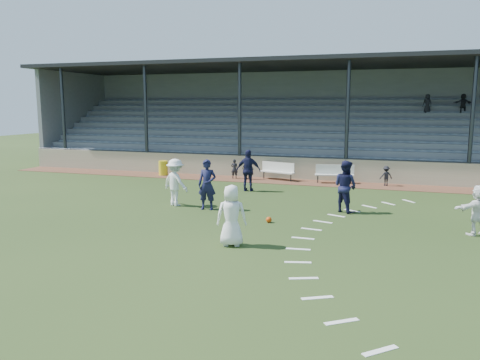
% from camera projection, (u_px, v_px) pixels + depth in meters
% --- Properties ---
extents(ground, '(90.00, 90.00, 0.00)m').
position_uv_depth(ground, '(216.00, 231.00, 15.23)').
color(ground, '#273A17').
rests_on(ground, ground).
extents(cinder_track, '(34.00, 2.00, 0.02)m').
position_uv_depth(cinder_track, '(286.00, 181.00, 25.09)').
color(cinder_track, brown).
rests_on(cinder_track, ground).
extents(retaining_wall, '(34.00, 0.18, 1.20)m').
position_uv_depth(retaining_wall, '(290.00, 168.00, 25.98)').
color(retaining_wall, '#B4AA8A').
rests_on(retaining_wall, ground).
extents(bench_left, '(2.03, 1.01, 0.95)m').
position_uv_depth(bench_left, '(278.00, 169.00, 25.56)').
color(bench_left, silver).
rests_on(bench_left, cinder_track).
extents(bench_right, '(2.04, 0.86, 0.95)m').
position_uv_depth(bench_right, '(335.00, 172.00, 24.53)').
color(bench_right, silver).
rests_on(bench_right, cinder_track).
extents(trash_bin, '(0.52, 0.52, 0.84)m').
position_uv_depth(trash_bin, '(163.00, 168.00, 27.26)').
color(trash_bin, yellow).
rests_on(trash_bin, cinder_track).
extents(football, '(0.20, 0.20, 0.20)m').
position_uv_depth(football, '(269.00, 220.00, 16.29)').
color(football, '#C03F0B').
rests_on(football, ground).
extents(player_white_lead, '(1.00, 0.79, 1.79)m').
position_uv_depth(player_white_lead, '(231.00, 215.00, 13.50)').
color(player_white_lead, white).
rests_on(player_white_lead, ground).
extents(player_navy_lead, '(0.77, 0.55, 1.98)m').
position_uv_depth(player_navy_lead, '(207.00, 185.00, 18.21)').
color(player_navy_lead, '#141537').
rests_on(player_navy_lead, ground).
extents(player_navy_mid, '(1.22, 1.16, 1.98)m').
position_uv_depth(player_navy_mid, '(345.00, 186.00, 17.81)').
color(player_navy_mid, '#141537').
rests_on(player_navy_mid, ground).
extents(player_white_wing, '(1.41, 1.12, 1.91)m').
position_uv_depth(player_white_wing, '(176.00, 182.00, 18.96)').
color(player_white_wing, white).
rests_on(player_white_wing, ground).
extents(player_navy_wing, '(1.20, 0.60, 1.98)m').
position_uv_depth(player_navy_wing, '(248.00, 170.00, 22.17)').
color(player_navy_wing, '#141537').
rests_on(player_navy_wing, ground).
extents(player_white_back, '(1.52, 1.18, 1.61)m').
position_uv_depth(player_white_back, '(478.00, 210.00, 14.62)').
color(player_white_back, white).
rests_on(player_white_back, ground).
extents(sub_left_near, '(0.42, 0.30, 1.08)m').
position_uv_depth(sub_left_near, '(234.00, 169.00, 25.97)').
color(sub_left_near, black).
rests_on(sub_left_near, cinder_track).
extents(sub_left_far, '(0.70, 0.36, 1.15)m').
position_uv_depth(sub_left_far, '(248.00, 169.00, 25.65)').
color(sub_left_far, black).
rests_on(sub_left_far, cinder_track).
extents(sub_right, '(0.74, 0.60, 1.01)m').
position_uv_depth(sub_right, '(386.00, 176.00, 23.64)').
color(sub_right, black).
rests_on(sub_right, cinder_track).
extents(grandstand, '(34.60, 9.00, 6.61)m').
position_uv_depth(grandstand, '(306.00, 134.00, 30.15)').
color(grandstand, gray).
rests_on(grandstand, ground).
extents(penalty_arc, '(3.89, 14.63, 0.01)m').
position_uv_depth(penalty_arc, '(345.00, 242.00, 13.97)').
color(penalty_arc, white).
rests_on(penalty_arc, ground).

